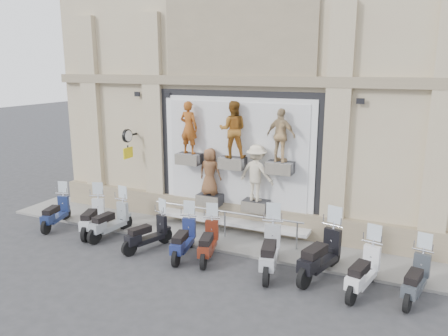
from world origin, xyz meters
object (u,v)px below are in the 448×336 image
at_px(guard_rail, 225,225).
at_px(scooter_h, 321,246).
at_px(scooter_c, 110,214).
at_px(scooter_j, 417,271).
at_px(scooter_d, 147,226).
at_px(scooter_e, 183,232).
at_px(scooter_f, 208,234).
at_px(scooter_a, 55,207).
at_px(clock_sign_bracket, 128,140).
at_px(scooter_b, 92,211).
at_px(scooter_g, 270,242).
at_px(scooter_i, 364,263).

relative_size(guard_rail, scooter_h, 2.37).
height_order(scooter_c, scooter_j, scooter_c).
distance_m(scooter_d, scooter_e, 1.21).
bearing_deg(scooter_f, scooter_a, 163.61).
xyz_separation_m(clock_sign_bracket, scooter_j, (9.41, -1.96, -2.07)).
height_order(scooter_e, scooter_f, scooter_e).
xyz_separation_m(scooter_a, scooter_c, (2.23, 0.06, 0.05)).
height_order(clock_sign_bracket, scooter_d, clock_sign_bracket).
bearing_deg(scooter_c, scooter_j, 4.74).
relative_size(clock_sign_bracket, scooter_b, 0.54).
bearing_deg(scooter_e, scooter_h, -6.16).
xyz_separation_m(scooter_c, scooter_h, (6.62, 0.04, 0.10)).
distance_m(clock_sign_bracket, scooter_b, 2.72).
bearing_deg(scooter_g, scooter_c, 165.09).
bearing_deg(scooter_e, scooter_d, 168.66).
xyz_separation_m(clock_sign_bracket, scooter_i, (8.26, -2.13, -2.03)).
height_order(scooter_b, scooter_d, scooter_b).
relative_size(scooter_c, scooter_h, 0.88).
height_order(scooter_a, scooter_g, scooter_g).
bearing_deg(scooter_i, scooter_j, 20.60).
height_order(scooter_g, scooter_h, scooter_h).
xyz_separation_m(scooter_e, scooter_h, (3.79, 0.36, 0.13)).
xyz_separation_m(scooter_c, scooter_e, (2.83, -0.32, -0.03)).
height_order(scooter_b, scooter_e, scooter_b).
xyz_separation_m(scooter_a, scooter_j, (11.10, -0.09, 0.01)).
relative_size(scooter_b, scooter_d, 1.08).
relative_size(scooter_c, scooter_i, 0.99).
relative_size(scooter_d, scooter_g, 0.85).
distance_m(scooter_a, scooter_h, 8.85).
bearing_deg(scooter_h, scooter_f, -160.44).
distance_m(guard_rail, scooter_a, 5.77).
bearing_deg(scooter_g, scooter_b, 165.32).
distance_m(scooter_a, scooter_g, 7.59).
bearing_deg(scooter_a, scooter_c, -13.96).
bearing_deg(scooter_a, scooter_g, -16.73).
distance_m(scooter_c, scooter_f, 3.55).
relative_size(scooter_e, scooter_g, 0.87).
height_order(scooter_e, scooter_j, scooter_e).
xyz_separation_m(guard_rail, clock_sign_bracket, (-3.90, 0.47, 2.34)).
bearing_deg(scooter_b, scooter_i, -23.01).
distance_m(scooter_b, scooter_j, 9.58).
relative_size(scooter_a, scooter_c, 0.94).
bearing_deg(scooter_f, scooter_i, -17.09).
height_order(scooter_d, scooter_e, scooter_e).
height_order(scooter_c, scooter_e, scooter_c).
bearing_deg(scooter_e, scooter_f, -0.33).
bearing_deg(scooter_d, scooter_g, 21.50).
xyz_separation_m(guard_rail, scooter_h, (3.26, -1.30, 0.40)).
bearing_deg(scooter_d, scooter_f, 24.31).
xyz_separation_m(guard_rail, scooter_j, (5.51, -1.49, 0.26)).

